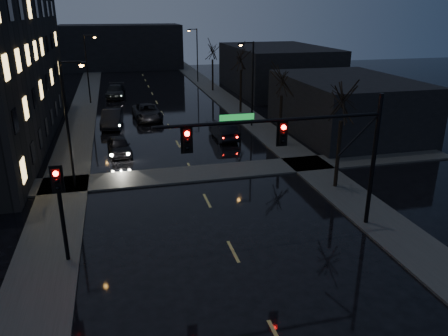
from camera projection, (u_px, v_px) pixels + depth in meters
sidewalk_left at (80, 124)px, 43.30m from camera, size 3.00×140.00×0.12m
sidewalk_right at (244, 114)px, 47.16m from camera, size 3.00×140.00×0.12m
sidewalk_cross at (194, 174)px, 30.20m from camera, size 40.00×3.00×0.12m
commercial_right_near at (346, 106)px, 39.71m from camera, size 10.00×14.00×5.00m
commercial_right_far at (277, 69)px, 59.92m from camera, size 12.00×18.00×6.00m
far_block at (121, 47)px, 82.37m from camera, size 22.00×10.00×8.00m
signal_mast at (306, 141)px, 20.76m from camera, size 11.11×0.41×7.00m
signal_pole_left at (60, 201)px, 18.82m from camera, size 0.35×0.41×4.53m
tree_near at (344, 91)px, 25.89m from camera, size 3.52×3.52×8.08m
tree_mid_a at (282, 74)px, 35.13m from camera, size 3.30×3.30×7.58m
tree_mid_b at (241, 51)px, 45.80m from camera, size 3.74×3.74×8.59m
tree_far at (212, 46)px, 58.74m from camera, size 3.43×3.43×7.88m
streetlight_l_near at (70, 115)px, 26.40m from camera, size 1.53×0.28×8.00m
streetlight_l_far at (89, 63)px, 51.00m from camera, size 1.53×0.28×8.00m
streetlight_r_mid at (250, 77)px, 40.78m from camera, size 1.53×0.28×8.00m
streetlight_r_far at (196, 51)px, 66.29m from camera, size 1.53×0.28×8.00m
oncoming_car_a at (119, 146)px, 34.28m from camera, size 2.06×4.19×1.37m
oncoming_car_b at (112, 119)px, 42.10m from camera, size 2.28×5.19×1.66m
oncoming_car_c at (147, 112)px, 44.97m from camera, size 3.02×5.81×1.56m
oncoming_car_d at (116, 91)px, 56.08m from camera, size 2.72×5.75×1.62m
lead_car at (224, 130)px, 38.27m from camera, size 1.78×4.71×1.53m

